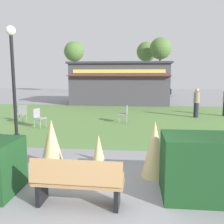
# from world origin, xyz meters

# --- Properties ---
(ground_plane) EXTENTS (80.00, 80.00, 0.00)m
(ground_plane) POSITION_xyz_m (0.00, 0.00, 0.00)
(ground_plane) COLOR gray
(lawn_patch) EXTENTS (36.00, 12.00, 0.01)m
(lawn_patch) POSITION_xyz_m (0.00, 9.72, 0.00)
(lawn_patch) COLOR #5B8442
(lawn_patch) RESTS_ON ground_plane
(park_bench) EXTENTS (1.71, 0.57, 0.95)m
(park_bench) POSITION_xyz_m (-0.44, 0.14, 0.48)
(park_bench) COLOR tan
(park_bench) RESTS_ON ground_plane
(hedge_right) EXTENTS (1.92, 1.10, 1.26)m
(hedge_right) POSITION_xyz_m (2.11, 0.79, 0.63)
(hedge_right) COLOR #19421E
(hedge_right) RESTS_ON ground_plane
(ornamental_grass_behind_left) EXTENTS (0.51, 0.51, 1.12)m
(ornamental_grass_behind_left) POSITION_xyz_m (-0.22, 1.23, 0.56)
(ornamental_grass_behind_left) COLOR #D1BC7F
(ornamental_grass_behind_left) RESTS_ON ground_plane
(ornamental_grass_behind_right) EXTENTS (0.66, 0.66, 1.29)m
(ornamental_grass_behind_right) POSITION_xyz_m (-1.59, 2.05, 0.64)
(ornamental_grass_behind_right) COLOR #D1BC7F
(ornamental_grass_behind_right) RESTS_ON ground_plane
(ornamental_grass_behind_center) EXTENTS (0.63, 0.63, 1.36)m
(ornamental_grass_behind_center) POSITION_xyz_m (1.07, 1.72, 0.68)
(ornamental_grass_behind_center) COLOR #D1BC7F
(ornamental_grass_behind_center) RESTS_ON ground_plane
(lamppost_mid) EXTENTS (0.36, 0.36, 4.20)m
(lamppost_mid) POSITION_xyz_m (-3.94, 4.75, 2.64)
(lamppost_mid) COLOR black
(lamppost_mid) RESTS_ON ground_plane
(food_kiosk) EXTENTS (8.26, 5.09, 3.47)m
(food_kiosk) POSITION_xyz_m (-0.84, 17.55, 1.75)
(food_kiosk) COLOR #47424C
(food_kiosk) RESTS_ON ground_plane
(cafe_chair_west) EXTENTS (0.56, 0.56, 0.89)m
(cafe_chair_west) POSITION_xyz_m (-3.96, 6.95, 0.53)
(cafe_chair_west) COLOR gray
(cafe_chair_west) RESTS_ON ground_plane
(cafe_chair_east) EXTENTS (0.46, 0.46, 0.89)m
(cafe_chair_east) POSITION_xyz_m (0.01, 8.48, 0.53)
(cafe_chair_east) COLOR gray
(cafe_chair_east) RESTS_ON ground_plane
(cafe_chair_center) EXTENTS (0.45, 0.45, 0.89)m
(cafe_chair_center) POSITION_xyz_m (-5.33, 8.09, 0.53)
(cafe_chair_center) COLOR gray
(cafe_chair_center) RESTS_ON ground_plane
(person_strolling) EXTENTS (0.34, 0.34, 1.69)m
(person_strolling) POSITION_xyz_m (4.03, 10.56, 0.86)
(person_strolling) COLOR #23232D
(person_strolling) RESTS_ON ground_plane
(parked_car_west_slot) EXTENTS (4.23, 2.11, 1.20)m
(parked_car_west_slot) POSITION_xyz_m (-2.47, 25.68, 0.64)
(parked_car_west_slot) COLOR navy
(parked_car_west_slot) RESTS_ON ground_plane
(parked_car_center_slot) EXTENTS (4.35, 2.35, 1.20)m
(parked_car_center_slot) POSITION_xyz_m (2.42, 25.68, 0.64)
(parked_car_center_slot) COLOR black
(parked_car_center_slot) RESTS_ON ground_plane
(tree_left_bg) EXTENTS (2.80, 2.80, 7.12)m
(tree_left_bg) POSITION_xyz_m (1.84, 32.53, 5.67)
(tree_left_bg) COLOR brown
(tree_left_bg) RESTS_ON ground_plane
(tree_right_bg) EXTENTS (2.80, 2.80, 7.23)m
(tree_right_bg) POSITION_xyz_m (3.54, 29.43, 5.77)
(tree_right_bg) COLOR brown
(tree_right_bg) RESTS_ON ground_plane
(tree_center_bg) EXTENTS (2.80, 2.80, 7.10)m
(tree_center_bg) POSITION_xyz_m (-8.35, 31.19, 5.65)
(tree_center_bg) COLOR brown
(tree_center_bg) RESTS_ON ground_plane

